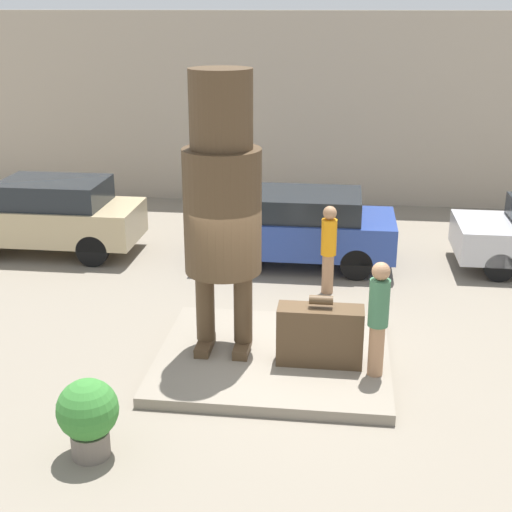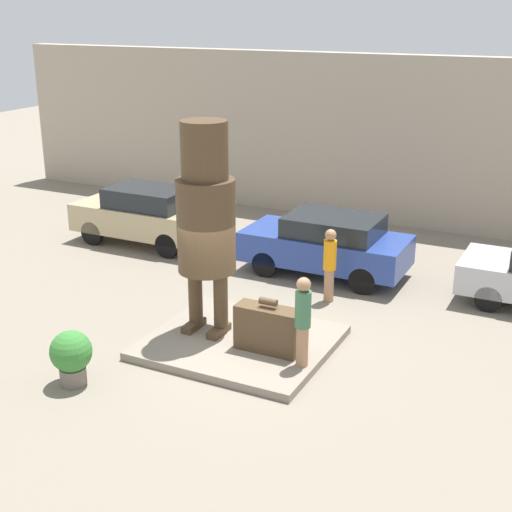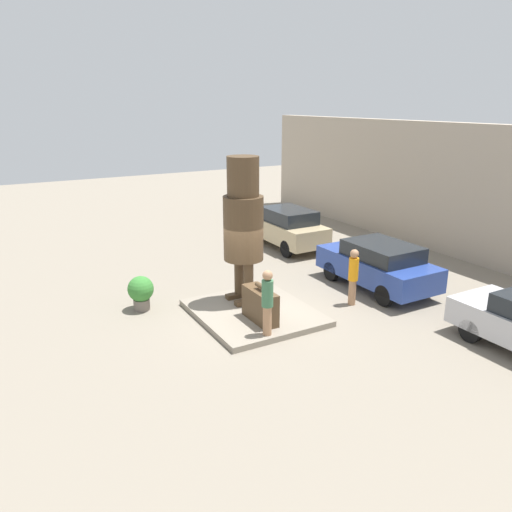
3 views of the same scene
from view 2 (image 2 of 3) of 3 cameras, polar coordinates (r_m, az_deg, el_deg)
name	(u,v)px [view 2 (image 2 of 3)]	position (r m, az deg, el deg)	size (l,w,h in m)	color
ground_plane	(240,346)	(14.77, -1.27, -7.22)	(60.00, 60.00, 0.00)	gray
pedestal	(240,342)	(14.73, -1.27, -6.93)	(3.64, 3.24, 0.17)	gray
building_backdrop	(389,141)	(22.95, 10.58, 9.05)	(28.00, 0.60, 5.25)	tan
statue_figure	(206,212)	(14.22, -4.03, 3.51)	(1.19, 1.19, 4.38)	#4C3823
giant_suitcase	(268,329)	(14.03, 0.97, -5.84)	(1.31, 0.47, 1.11)	#4C3823
tourist	(303,318)	(13.28, 3.77, -4.98)	(0.30, 0.30, 1.78)	#A87A56
parked_car_tan	(145,214)	(20.98, -8.84, 3.34)	(4.18, 1.76, 1.70)	tan
parked_car_blue	(327,243)	(18.40, 5.71, 1.02)	(4.23, 1.90, 1.60)	#284293
planter_pot	(71,355)	(13.55, -14.56, -7.67)	(0.78, 0.78, 1.05)	#70665B
worker_hivis	(330,262)	(16.67, 5.92, -0.50)	(0.30, 0.30, 1.78)	#A87A56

